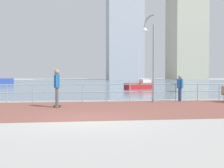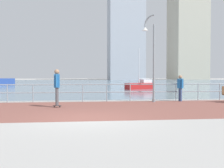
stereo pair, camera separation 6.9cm
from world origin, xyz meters
name	(u,v)px [view 1 (the left image)]	position (x,y,z in m)	size (l,w,h in m)	color
ground	(78,84)	(0.00, 40.00, 0.00)	(220.00, 220.00, 0.00)	#ADAAA5
brick_paving	(84,109)	(0.00, 2.86, 0.00)	(28.00, 6.99, 0.01)	brown
harbor_water	(78,83)	(0.00, 51.36, 0.00)	(180.00, 88.00, 0.00)	slate
waterfront_railing	(82,89)	(0.00, 6.36, 0.72)	(25.25, 0.06, 1.03)	#8C99A3
lamppost	(151,54)	(3.92, 5.86, 2.78)	(0.72, 0.59, 5.03)	gray
skateboarder	(57,84)	(-1.26, 3.64, 1.10)	(0.40, 0.55, 1.82)	black
bystander	(180,86)	(5.74, 6.01, 0.90)	(0.27, 0.56, 1.54)	#384C7A
sailboat_white	(139,85)	(6.67, 20.89, 0.44)	(3.40, 2.28, 4.61)	#B21E1E
tower_concrete	(186,29)	(45.44, 102.52, 21.35)	(13.21, 14.74, 44.37)	#B2AD99
tower_slate	(124,29)	(17.57, 93.28, 19.01)	(12.83, 11.20, 39.68)	#A3A8B2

